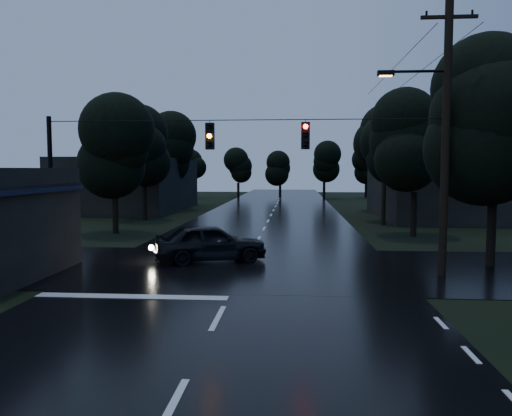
# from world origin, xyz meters

# --- Properties ---
(ground) EXTENTS (160.00, 160.00, 0.00)m
(ground) POSITION_xyz_m (0.00, 0.00, 0.00)
(ground) COLOR black
(ground) RESTS_ON ground
(main_road) EXTENTS (12.00, 120.00, 0.02)m
(main_road) POSITION_xyz_m (0.00, 30.00, 0.00)
(main_road) COLOR black
(main_road) RESTS_ON ground
(cross_street) EXTENTS (60.00, 9.00, 0.02)m
(cross_street) POSITION_xyz_m (0.00, 12.00, 0.00)
(cross_street) COLOR black
(cross_street) RESTS_ON ground
(building_far_right) EXTENTS (10.00, 14.00, 4.40)m
(building_far_right) POSITION_xyz_m (14.00, 34.00, 2.20)
(building_far_right) COLOR black
(building_far_right) RESTS_ON ground
(building_far_left) EXTENTS (10.00, 16.00, 5.00)m
(building_far_left) POSITION_xyz_m (-14.00, 40.00, 2.50)
(building_far_left) COLOR black
(building_far_left) RESTS_ON ground
(utility_pole_main) EXTENTS (3.50, 0.30, 10.00)m
(utility_pole_main) POSITION_xyz_m (7.41, 11.00, 5.26)
(utility_pole_main) COLOR black
(utility_pole_main) RESTS_ON ground
(utility_pole_far) EXTENTS (2.00, 0.30, 7.50)m
(utility_pole_far) POSITION_xyz_m (8.30, 28.00, 3.88)
(utility_pole_far) COLOR black
(utility_pole_far) RESTS_ON ground
(anchor_pole_left) EXTENTS (0.18, 0.18, 6.00)m
(anchor_pole_left) POSITION_xyz_m (-7.50, 11.00, 3.00)
(anchor_pole_left) COLOR black
(anchor_pole_left) RESTS_ON ground
(span_signals) EXTENTS (15.00, 0.37, 1.12)m
(span_signals) POSITION_xyz_m (0.56, 10.99, 5.24)
(span_signals) COLOR black
(span_signals) RESTS_ON ground
(tree_corner_near) EXTENTS (4.48, 4.48, 9.44)m
(tree_corner_near) POSITION_xyz_m (10.00, 13.00, 5.99)
(tree_corner_near) COLOR black
(tree_corner_near) RESTS_ON ground
(tree_left_a) EXTENTS (3.92, 3.92, 8.26)m
(tree_left_a) POSITION_xyz_m (-9.00, 22.00, 5.24)
(tree_left_a) COLOR black
(tree_left_a) RESTS_ON ground
(tree_left_b) EXTENTS (4.20, 4.20, 8.85)m
(tree_left_b) POSITION_xyz_m (-9.60, 30.00, 5.62)
(tree_left_b) COLOR black
(tree_left_b) RESTS_ON ground
(tree_left_c) EXTENTS (4.48, 4.48, 9.44)m
(tree_left_c) POSITION_xyz_m (-10.20, 40.00, 5.99)
(tree_left_c) COLOR black
(tree_left_c) RESTS_ON ground
(tree_right_a) EXTENTS (4.20, 4.20, 8.85)m
(tree_right_a) POSITION_xyz_m (9.00, 22.00, 5.62)
(tree_right_a) COLOR black
(tree_right_a) RESTS_ON ground
(tree_right_b) EXTENTS (4.48, 4.48, 9.44)m
(tree_right_b) POSITION_xyz_m (9.60, 30.00, 5.99)
(tree_right_b) COLOR black
(tree_right_b) RESTS_ON ground
(tree_right_c) EXTENTS (4.76, 4.76, 10.03)m
(tree_right_c) POSITION_xyz_m (10.20, 40.00, 6.37)
(tree_right_c) COLOR black
(tree_right_c) RESTS_ON ground
(car) EXTENTS (5.15, 3.39, 1.63)m
(car) POSITION_xyz_m (-1.59, 13.20, 0.82)
(car) COLOR black
(car) RESTS_ON ground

